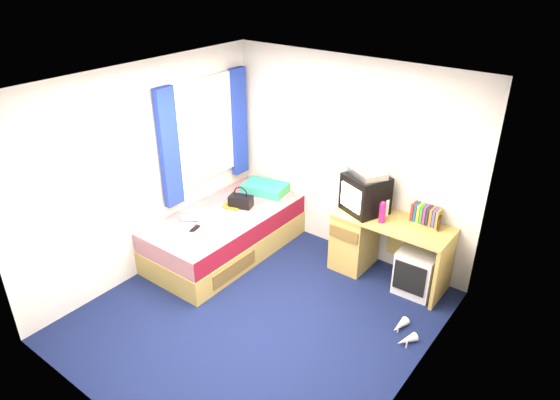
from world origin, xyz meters
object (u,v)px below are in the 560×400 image
Objects in this scene: water_bottle at (190,218)px; aerosol_can at (386,207)px; picture_frame at (440,223)px; magazine at (235,204)px; bed at (226,233)px; pink_water_bottle at (382,213)px; towel at (223,222)px; pillow at (265,188)px; storage_cube at (417,271)px; white_heels at (403,333)px; crt_tv at (365,194)px; desk at (369,239)px; colour_swatch_fan at (191,237)px; remote_control at (195,229)px; vcr at (367,173)px; handbag at (241,201)px.

aerosol_can is at bearing 31.25° from water_bottle.
picture_frame reaches higher than magazine.
bed is 8.98× the size of pink_water_bottle.
towel is at bearing -152.09° from pink_water_bottle.
picture_frame reaches higher than pillow.
storage_cube is 0.82m from white_heels.
crt_tv is at bearing 174.94° from storage_cube.
pillow is 3.96× the size of picture_frame.
desk reaches higher than magazine.
colour_swatch_fan is at bearing -87.37° from pillow.
magazine is at bearing -168.31° from pink_water_bottle.
magazine is at bearing -163.39° from desk.
pillow is at bearing 78.89° from water_bottle.
magazine is (-2.27, -0.45, 0.29)m from storage_cube.
pillow is 1.24m from remote_control.
water_bottle is at bearing 138.46° from colour_swatch_fan.
towel is (-2.04, -0.91, 0.33)m from storage_cube.
vcr is 2.07m from colour_swatch_fan.
pink_water_bottle reaches higher than water_bottle.
pillow is 0.49m from handbag.
handbag reaches higher than remote_control.
desk is at bearing 26.66° from vcr.
white_heels is (2.41, -0.83, -0.56)m from pillow.
bed is at bearing -154.97° from desk.
desk is 8.12× the size of remote_control.
pink_water_bottle is at bearing -6.15° from handbag.
magazine is 0.74m from remote_control.
aerosol_can reaches higher than storage_cube.
magazine is (-1.82, -0.38, -0.31)m from pink_water_bottle.
handbag is (-1.73, -0.36, -0.24)m from pink_water_bottle.
picture_frame is 0.50× the size of magazine.
pillow is at bearing 74.45° from remote_control.
white_heels is at bearing -98.36° from picture_frame.
white_heels is at bearing -18.93° from pillow.
remote_control is (0.05, -0.74, 0.00)m from magazine.
magazine is at bearing 179.21° from picture_frame.
colour_swatch_fan is 1.38× the size of remote_control.
storage_cube is 2.52m from colour_swatch_fan.
handbag reaches higher than towel.
white_heels is (0.94, -0.81, -1.18)m from vcr.
aerosol_can is 0.51× the size of white_heels.
colour_swatch_fan is (-1.64, -1.42, -0.30)m from aerosol_can.
vcr is at bearing 172.94° from picture_frame.
aerosol_can is (0.15, 0.06, 0.44)m from desk.
storage_cube is 1.28× the size of vcr.
magazine is at bearing -98.75° from pillow.
picture_frame is at bearing 14.44° from magazine.
magazine is (-1.54, -0.49, -0.68)m from vcr.
handbag is at bearing -162.96° from desk.
picture_frame is (0.83, 0.12, -0.40)m from vcr.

